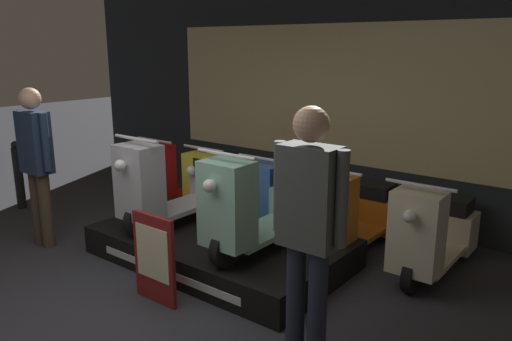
# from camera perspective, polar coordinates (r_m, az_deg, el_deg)

# --- Properties ---
(ground_plane) EXTENTS (30.00, 30.00, 0.00)m
(ground_plane) POSITION_cam_1_polar(r_m,az_deg,el_deg) (4.27, -18.22, -16.70)
(ground_plane) COLOR #2D2D33
(shop_wall_back) EXTENTS (8.93, 0.09, 3.20)m
(shop_wall_back) POSITION_cam_1_polar(r_m,az_deg,el_deg) (6.40, 8.46, 9.12)
(shop_wall_back) COLOR #23282D
(shop_wall_back) RESTS_ON ground_plane
(display_platform) EXTENTS (2.53, 1.50, 0.29)m
(display_platform) POSITION_cam_1_polar(r_m,az_deg,el_deg) (5.17, -4.05, -8.61)
(display_platform) COLOR black
(display_platform) RESTS_ON ground_plane
(scooter_display_left) EXTENTS (0.61, 1.54, 1.00)m
(scooter_display_left) POSITION_cam_1_polar(r_m,az_deg,el_deg) (5.34, -9.04, -1.85)
(scooter_display_left) COLOR black
(scooter_display_left) RESTS_ON display_platform
(scooter_display_right) EXTENTS (0.61, 1.54, 1.00)m
(scooter_display_right) POSITION_cam_1_polar(r_m,az_deg,el_deg) (4.61, 0.73, -4.26)
(scooter_display_right) COLOR black
(scooter_display_right) RESTS_ON display_platform
(scooter_backrow_0) EXTENTS (0.61, 1.54, 1.00)m
(scooter_backrow_0) POSITION_cam_1_polar(r_m,az_deg,el_deg) (6.83, -8.18, -0.79)
(scooter_backrow_0) COLOR black
(scooter_backrow_0) RESTS_ON ground_plane
(scooter_backrow_1) EXTENTS (0.61, 1.54, 1.00)m
(scooter_backrow_1) POSITION_cam_1_polar(r_m,az_deg,el_deg) (6.27, -2.78, -2.02)
(scooter_backrow_1) COLOR black
(scooter_backrow_1) RESTS_ON ground_plane
(scooter_backrow_2) EXTENTS (0.61, 1.54, 1.00)m
(scooter_backrow_2) POSITION_cam_1_polar(r_m,az_deg,el_deg) (5.78, 3.62, -3.45)
(scooter_backrow_2) COLOR black
(scooter_backrow_2) RESTS_ON ground_plane
(scooter_backrow_3) EXTENTS (0.61, 1.54, 1.00)m
(scooter_backrow_3) POSITION_cam_1_polar(r_m,az_deg,el_deg) (5.37, 11.12, -5.06)
(scooter_backrow_3) COLOR black
(scooter_backrow_3) RESTS_ON ground_plane
(scooter_backrow_4) EXTENTS (0.61, 1.54, 1.00)m
(scooter_backrow_4) POSITION_cam_1_polar(r_m,az_deg,el_deg) (5.08, 19.70, -6.79)
(scooter_backrow_4) COLOR black
(scooter_backrow_4) RESTS_ON ground_plane
(person_left_browsing) EXTENTS (0.53, 0.22, 1.72)m
(person_left_browsing) POSITION_cam_1_polar(r_m,az_deg,el_deg) (5.76, -23.83, 1.42)
(person_left_browsing) COLOR #473828
(person_left_browsing) RESTS_ON ground_plane
(person_right_browsing) EXTENTS (0.55, 0.23, 1.78)m
(person_right_browsing) POSITION_cam_1_polar(r_m,az_deg,el_deg) (3.27, 6.03, -5.54)
(person_right_browsing) COLOR #232838
(person_right_browsing) RESTS_ON ground_plane
(price_sign_board) EXTENTS (0.47, 0.04, 0.78)m
(price_sign_board) POSITION_cam_1_polar(r_m,az_deg,el_deg) (4.35, -11.55, -9.84)
(price_sign_board) COLOR maroon
(price_sign_board) RESTS_ON ground_plane
(street_bollard) EXTENTS (0.12, 0.12, 0.92)m
(street_bollard) POSITION_cam_1_polar(r_m,az_deg,el_deg) (7.38, -25.50, -0.47)
(street_bollard) COLOR black
(street_bollard) RESTS_ON ground_plane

